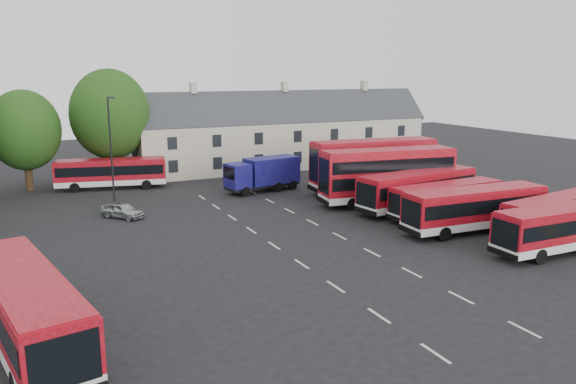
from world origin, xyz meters
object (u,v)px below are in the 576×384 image
box_truck (264,173)px  silver_car (123,210)px  bus_west (26,304)px  lamppost (111,147)px  bus_row_a (566,225)px  bus_dd_south (388,173)px

box_truck → silver_car: box_truck is taller
bus_west → lamppost: bearing=-26.6°
silver_car → box_truck: bearing=-21.2°
bus_row_a → bus_dd_south: bus_dd_south is taller
bus_dd_south → box_truck: bearing=136.5°
bus_west → lamppost: (7.45, 26.18, 2.90)m
bus_dd_south → silver_car: bearing=174.8°
bus_row_a → lamppost: (-23.51, 26.89, 3.09)m
bus_row_a → box_truck: size_ratio=1.38×
bus_west → bus_row_a: bearing=-102.0°
bus_dd_south → lamppost: (-21.02, 11.22, 2.14)m
bus_row_a → bus_dd_south: size_ratio=0.87×
bus_west → box_truck: bearing=-51.4°
bus_west → silver_car: (7.13, 20.04, -1.36)m
bus_dd_south → box_truck: size_ratio=1.57×
bus_west → silver_car: bearing=-30.3°
bus_dd_south → bus_west: size_ratio=1.01×
bus_row_a → bus_west: bus_west is taller
silver_car → lamppost: size_ratio=0.39×
bus_dd_south → bus_west: bus_dd_south is taller
bus_row_a → silver_car: 31.62m
bus_row_a → silver_car: size_ratio=2.91×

